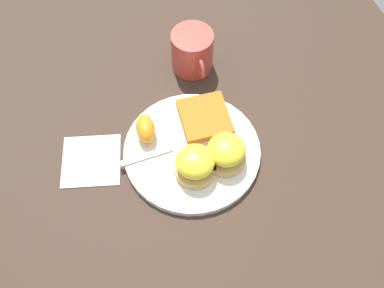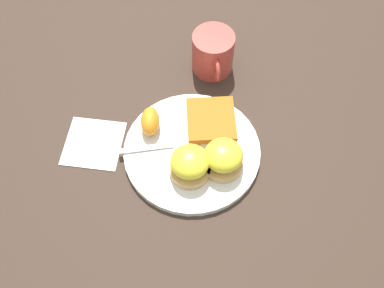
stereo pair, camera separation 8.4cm
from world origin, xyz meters
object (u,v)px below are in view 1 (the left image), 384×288
at_px(sandwich_benedict_right, 226,152).
at_px(fork, 176,147).
at_px(hashbrown_patty, 205,118).
at_px(sandwich_benedict_left, 195,164).
at_px(orange_wedge, 145,129).
at_px(cup, 192,51).

bearing_deg(sandwich_benedict_right, fork, -124.69).
bearing_deg(fork, hashbrown_patty, 119.24).
relative_size(sandwich_benedict_left, hashbrown_patty, 0.77).
bearing_deg(fork, orange_wedge, -135.29).
height_order(sandwich_benedict_right, fork, sandwich_benedict_right).
height_order(hashbrown_patty, orange_wedge, orange_wedge).
bearing_deg(fork, cup, 152.89).
bearing_deg(sandwich_benedict_right, orange_wedge, -128.98).
xyz_separation_m(hashbrown_patty, cup, (-0.15, 0.03, 0.02)).
distance_m(orange_wedge, fork, 0.07).
relative_size(sandwich_benedict_left, orange_wedge, 1.28).
xyz_separation_m(orange_wedge, cup, (-0.15, 0.14, 0.01)).
bearing_deg(sandwich_benedict_right, sandwich_benedict_left, -85.29).
bearing_deg(fork, sandwich_benedict_left, 16.37).
relative_size(hashbrown_patty, orange_wedge, 1.66).
relative_size(sandwich_benedict_left, cup, 0.65).
bearing_deg(hashbrown_patty, sandwich_benedict_left, -28.62).
bearing_deg(sandwich_benedict_right, cup, 175.40).
relative_size(sandwich_benedict_right, hashbrown_patty, 0.77).
bearing_deg(sandwich_benedict_left, orange_wedge, -149.11).
xyz_separation_m(sandwich_benedict_right, orange_wedge, (-0.10, -0.12, -0.01)).
xyz_separation_m(sandwich_benedict_left, hashbrown_patty, (-0.10, 0.05, -0.02)).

